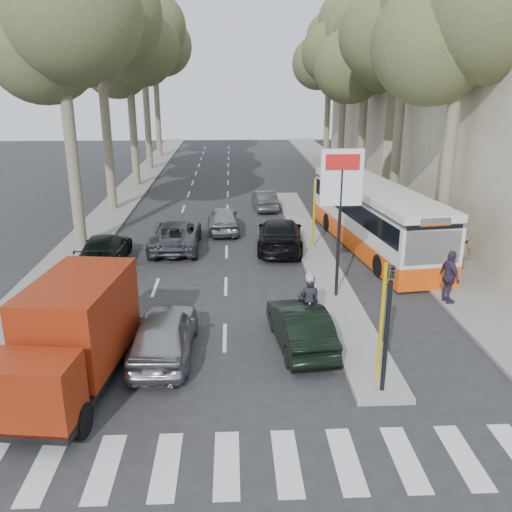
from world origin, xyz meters
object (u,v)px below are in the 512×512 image
Objects in this scene: dark_hatchback at (300,326)px; motorcycle at (309,301)px; silver_hatchback at (164,333)px; red_truck at (73,336)px; city_bus at (374,216)px.

motorcycle is (0.47, 1.53, 0.17)m from dark_hatchback.
red_truck is at bearing 39.35° from silver_hatchback.
silver_hatchback is 0.37× the size of city_bus.
city_bus is at bearing 69.28° from motorcycle.
dark_hatchback is at bearing 25.69° from red_truck.
dark_hatchback is 1.87× the size of motorcycle.
silver_hatchback is 4.14m from dark_hatchback.
city_bus is 9.43m from motorcycle.
silver_hatchback is 0.78× the size of red_truck.
dark_hatchback is 0.34× the size of city_bus.
red_truck is at bearing -139.91° from city_bus.
motorcycle is (-4.29, -8.36, -0.78)m from city_bus.
motorcycle is at bearing -113.68° from dark_hatchback.
red_truck is 7.66m from motorcycle.
motorcycle is (6.72, 3.61, -0.69)m from red_truck.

